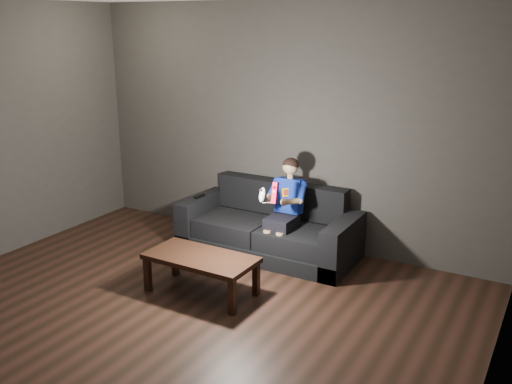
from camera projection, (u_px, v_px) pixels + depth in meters
The scene contains 9 objects.
floor at pixel (146, 336), 4.65m from camera, with size 5.00×5.00×0.00m, color black.
back_wall at pixel (286, 126), 6.35m from camera, with size 5.00×0.04×2.70m, color #373430.
right_wall at pixel (492, 236), 3.08m from camera, with size 0.04×5.00×2.70m, color #373430.
sofa at pixel (269, 232), 6.28m from camera, with size 1.94×0.84×0.75m.
child at pixel (286, 201), 6.02m from camera, with size 0.41×0.51×1.02m.
wii_remote_red at pixel (275, 193), 5.59m from camera, with size 0.05×0.08×0.22m.
nunchuk_white at pixel (262, 195), 5.68m from camera, with size 0.08×0.11×0.16m.
wii_remote_black at pixel (200, 196), 6.55m from camera, with size 0.05×0.16×0.03m.
coffee_table at pixel (201, 261), 5.31m from camera, with size 1.04×0.53×0.38m.
Camera 1 is at (2.82, -3.14, 2.46)m, focal length 40.00 mm.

